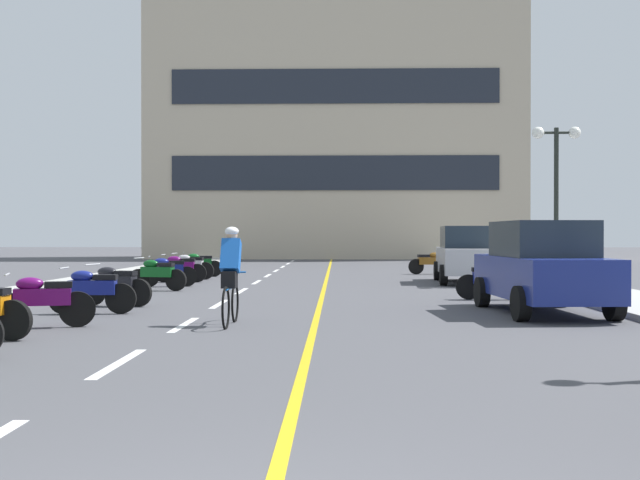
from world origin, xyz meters
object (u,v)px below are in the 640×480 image
motorcycle_7 (492,280)px  motorcycle_11 (189,266)px  motorcycle_13 (430,262)px  motorcycle_8 (157,274)px  cyclist_rider (231,273)px  motorcycle_12 (199,264)px  street_lamp_mid (556,167)px  motorcycle_6 (115,284)px  parked_car_near (542,267)px  parked_car_mid (467,254)px  motorcycle_10 (180,268)px  motorcycle_9 (168,271)px  motorcycle_4 (42,300)px  motorcycle_5 (92,290)px

motorcycle_7 → motorcycle_11: bearing=137.1°
motorcycle_7 → motorcycle_13: 11.89m
motorcycle_8 → cyclist_rider: size_ratio=0.95×
motorcycle_11 → motorcycle_12: 1.60m
street_lamp_mid → motorcycle_11: bearing=165.0°
motorcycle_6 → parked_car_near: bearing=-8.5°
motorcycle_8 → motorcycle_11: 5.39m
street_lamp_mid → motorcycle_13: 8.10m
parked_car_mid → motorcycle_8: bearing=-158.1°
parked_car_mid → motorcycle_10: size_ratio=2.52×
motorcycle_12 → cyclist_rider: bearing=-77.8°
cyclist_rider → parked_car_near: bearing=20.1°
motorcycle_13 → motorcycle_6: bearing=-121.5°
motorcycle_7 → motorcycle_10: bearing=143.4°
parked_car_mid → motorcycle_9: (-9.21, -2.07, -0.44)m
motorcycle_6 → motorcycle_8: same height
parked_car_near → motorcycle_12: (-9.13, 12.99, -0.44)m
street_lamp_mid → cyclist_rider: 13.65m
parked_car_mid → motorcycle_7: parked_car_mid is taller
parked_car_mid → motorcycle_7: 6.51m
street_lamp_mid → motorcycle_13: street_lamp_mid is taller
motorcycle_11 → cyclist_rider: size_ratio=0.96×
motorcycle_13 → motorcycle_4: bearing=-115.6°
motorcycle_11 → motorcycle_13: (8.74, 3.71, 0.00)m
parked_car_mid → motorcycle_10: parked_car_mid is taller
motorcycle_11 → motorcycle_12: (0.03, 1.60, 0.00)m
motorcycle_4 → cyclist_rider: size_ratio=0.93×
motorcycle_12 → motorcycle_9: bearing=-89.6°
motorcycle_5 → motorcycle_12: same height
street_lamp_mid → motorcycle_8: size_ratio=2.78×
street_lamp_mid → motorcycle_7: bearing=-120.0°
motorcycle_11 → motorcycle_10: bearing=-89.9°
motorcycle_13 → motorcycle_8: bearing=-133.4°
motorcycle_7 → motorcycle_11: same height
parked_car_near → motorcycle_11: bearing=128.8°
parked_car_near → motorcycle_10: size_ratio=2.53×
motorcycle_12 → motorcycle_13: bearing=13.6°
motorcycle_7 → motorcycle_12: bearing=131.9°
motorcycle_4 → motorcycle_7: (8.60, 5.85, 0.00)m
motorcycle_4 → motorcycle_13: same height
motorcycle_7 → cyclist_rider: cyclist_rider is taller
street_lamp_mid → motorcycle_8: 12.22m
parked_car_near → motorcycle_4: parked_car_near is taller
motorcycle_4 → street_lamp_mid: bearing=43.4°
motorcycle_6 → cyclist_rider: cyclist_rider is taller
motorcycle_4 → motorcycle_10: 12.40m
motorcycle_12 → motorcycle_4: bearing=-89.3°
motorcycle_12 → parked_car_mid: bearing=-19.7°
motorcycle_11 → motorcycle_12: bearing=88.8°
motorcycle_4 → motorcycle_12: same height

